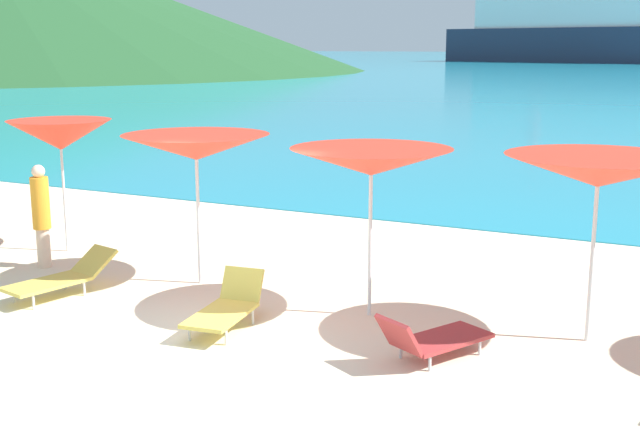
# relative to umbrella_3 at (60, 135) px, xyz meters

# --- Properties ---
(ground_plane) EXTENTS (50.00, 100.00, 0.30)m
(ground_plane) POSITION_rel_umbrella_3_xyz_m (4.69, 7.27, -2.26)
(ground_plane) COLOR beige
(umbrella_3) EXTENTS (1.91, 1.91, 2.37)m
(umbrella_3) POSITION_rel_umbrella_3_xyz_m (0.00, 0.00, 0.00)
(umbrella_3) COLOR silver
(umbrella_3) RESTS_ON ground_plane
(umbrella_4) EXTENTS (2.46, 2.46, 2.34)m
(umbrella_4) POSITION_rel_umbrella_3_xyz_m (3.31, -0.59, 0.04)
(umbrella_4) COLOR silver
(umbrella_4) RESTS_ON ground_plane
(umbrella_5) EXTENTS (2.41, 2.41, 2.32)m
(umbrella_5) POSITION_rel_umbrella_3_xyz_m (6.28, -0.82, 0.03)
(umbrella_5) COLOR silver
(umbrella_5) RESTS_ON ground_plane
(umbrella_6) EXTENTS (2.36, 2.36, 2.36)m
(umbrella_6) POSITION_rel_umbrella_3_xyz_m (9.13, -0.50, 0.05)
(umbrella_6) COLOR silver
(umbrella_6) RESTS_ON ground_plane
(lounge_chair_2) EXTENTS (1.17, 1.55, 0.63)m
(lounge_chair_2) POSITION_rel_umbrella_3_xyz_m (7.57, -1.98, -1.84)
(lounge_chair_2) COLOR #A53333
(lounge_chair_2) RESTS_ON ground_plane
(lounge_chair_6) EXTENTS (0.76, 1.46, 0.68)m
(lounge_chair_6) POSITION_rel_umbrella_3_xyz_m (4.82, -2.15, -1.81)
(lounge_chair_6) COLOR #D8BF4C
(lounge_chair_6) RESTS_ON ground_plane
(lounge_chair_9) EXTENTS (0.95, 1.77, 0.59)m
(lounge_chair_9) POSITION_rel_umbrella_3_xyz_m (1.84, -2.04, -1.82)
(lounge_chair_9) COLOR #D8BF4C
(lounge_chair_9) RESTS_ON ground_plane
(beachgoer_1) EXTENTS (0.29, 0.29, 1.74)m
(beachgoer_1) POSITION_rel_umbrella_3_xyz_m (0.43, -0.99, -1.17)
(beachgoer_1) COLOR beige
(beachgoer_1) RESTS_ON ground_plane
(cruise_ship) EXTENTS (55.21, 21.56, 18.37)m
(cruise_ship) POSITION_rel_umbrella_3_xyz_m (-20.40, 169.11, 4.72)
(cruise_ship) COLOR #262D47
(cruise_ship) RESTS_ON ocean_water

